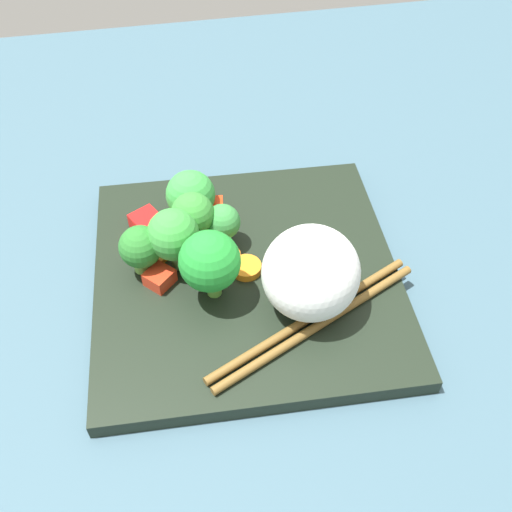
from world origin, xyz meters
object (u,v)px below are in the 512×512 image
Objects in this scene: square_plate at (246,276)px; carrot_slice_0 at (228,256)px; rice_mound at (311,273)px; chopstick_pair at (315,321)px; broccoli_floret_4 at (210,262)px.

carrot_slice_0 is at bearing 127.47° from square_plate.
rice_mound is at bearing -46.65° from carrot_slice_0.
carrot_slice_0 is 11.24cm from chopstick_pair.
rice_mound is 8.83cm from broccoli_floret_4.
chopstick_pair reaches higher than square_plate.
chopstick_pair is (6.33, -9.29, 0.07)cm from carrot_slice_0.
broccoli_floret_4 is (-8.48, 2.42, 0.51)cm from rice_mound.
carrot_slice_0 is at bearing 99.01° from chopstick_pair.
broccoli_floret_4 is 2.97× the size of carrot_slice_0.
chopstick_pair is (-0.04, -2.54, -3.70)cm from rice_mound.
broccoli_floret_4 is (-3.60, -2.38, 5.43)cm from square_plate.
square_plate is 6.93cm from broccoli_floret_4.
rice_mound is 0.42× the size of chopstick_pair.
broccoli_floret_4 reaches higher than chopstick_pair.
square_plate is 2.71cm from carrot_slice_0.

